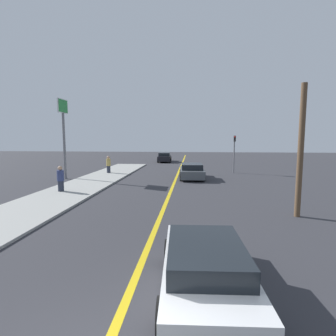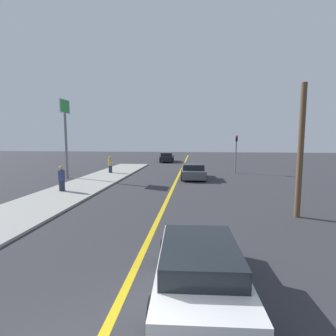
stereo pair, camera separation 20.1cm
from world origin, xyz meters
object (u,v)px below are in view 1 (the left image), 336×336
pedestrian_mid_group (108,165)px  car_ahead_center (192,171)px  traffic_light (234,150)px  utility_pole (301,151)px  roadside_sign (63,122)px  pedestrian_near_curb (61,179)px  car_far_distant (165,157)px  car_near_right_lane (205,268)px

pedestrian_mid_group → car_ahead_center: bearing=-15.3°
traffic_light → utility_pole: 14.07m
pedestrian_mid_group → utility_pole: size_ratio=0.28×
pedestrian_mid_group → roadside_sign: bearing=-128.1°
pedestrian_near_curb → traffic_light: traffic_light is taller
car_far_distant → roadside_sign: size_ratio=0.68×
car_far_distant → traffic_light: traffic_light is taller
car_ahead_center → car_far_distant: size_ratio=0.96×
pedestrian_near_curb → utility_pole: size_ratio=0.28×
car_near_right_lane → roadside_sign: roadside_sign is taller
pedestrian_near_curb → utility_pole: (12.54, -3.74, 1.93)m
pedestrian_near_curb → traffic_light: size_ratio=0.44×
roadside_sign → pedestrian_mid_group: bearing=51.9°
pedestrian_mid_group → utility_pole: 17.55m
car_near_right_lane → car_ahead_center: size_ratio=1.01×
car_far_distant → utility_pole: (8.43, -25.25, 2.16)m
car_ahead_center → pedestrian_mid_group: 8.08m
car_near_right_lane → utility_pole: utility_pole is taller
pedestrian_near_curb → traffic_light: (12.01, 10.31, 1.36)m
pedestrian_near_curb → car_near_right_lane: bearing=-49.6°
car_ahead_center → roadside_sign: bearing=-176.5°
pedestrian_mid_group → utility_pole: utility_pole is taller
car_far_distant → car_ahead_center: bearing=-78.4°
car_near_right_lane → roadside_sign: 18.94m
pedestrian_near_curb → pedestrian_mid_group: size_ratio=0.99×
car_far_distant → roadside_sign: (-6.48, -16.19, 3.96)m
pedestrian_mid_group → traffic_light: traffic_light is taller
traffic_light → pedestrian_mid_group: bearing=-171.8°
pedestrian_near_curb → pedestrian_mid_group: bearing=88.6°
traffic_light → roadside_sign: bearing=-160.9°
roadside_sign → utility_pole: 17.54m
car_near_right_lane → utility_pole: size_ratio=0.75×
roadside_sign → utility_pole: bearing=-31.3°
pedestrian_mid_group → roadside_sign: roadside_sign is taller
pedestrian_mid_group → traffic_light: size_ratio=0.44×
pedestrian_mid_group → utility_pole: (12.33, -12.34, 1.92)m
car_ahead_center → car_far_distant: car_far_distant is taller
pedestrian_near_curb → traffic_light: bearing=40.6°
car_near_right_lane → roadside_sign: size_ratio=0.65×
pedestrian_near_curb → roadside_sign: size_ratio=0.24×
car_ahead_center → pedestrian_mid_group: size_ratio=2.66×
traffic_light → car_near_right_lane: bearing=-100.4°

